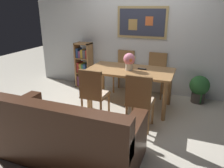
{
  "coord_description": "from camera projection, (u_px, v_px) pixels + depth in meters",
  "views": [
    {
      "loc": [
        1.11,
        -3.22,
        1.82
      ],
      "look_at": [
        -0.07,
        -0.17,
        0.65
      ],
      "focal_mm": 34.55,
      "sensor_mm": 36.0,
      "label": 1
    }
  ],
  "objects": [
    {
      "name": "ground_plane",
      "position": [
        119.0,
        116.0,
        3.81
      ],
      "size": [
        12.0,
        12.0,
        0.0
      ],
      "primitive_type": "plane",
      "color": "beige"
    },
    {
      "name": "wall_back_with_painting",
      "position": [
        142.0,
        33.0,
        4.62
      ],
      "size": [
        5.2,
        0.14,
        2.6
      ],
      "color": "silver",
      "rests_on": "ground_plane"
    },
    {
      "name": "dining_table",
      "position": [
        130.0,
        74.0,
        4.0
      ],
      "size": [
        1.57,
        0.84,
        0.74
      ],
      "color": "#9E7042",
      "rests_on": "ground_plane"
    },
    {
      "name": "dining_chair_far_right",
      "position": [
        156.0,
        71.0,
        4.59
      ],
      "size": [
        0.4,
        0.41,
        0.91
      ],
      "color": "#9E7042",
      "rests_on": "ground_plane"
    },
    {
      "name": "dining_chair_near_right",
      "position": [
        140.0,
        98.0,
        3.22
      ],
      "size": [
        0.4,
        0.41,
        0.91
      ],
      "color": "#9E7042",
      "rests_on": "ground_plane"
    },
    {
      "name": "dining_chair_far_left",
      "position": [
        125.0,
        68.0,
        4.83
      ],
      "size": [
        0.4,
        0.41,
        0.91
      ],
      "color": "#9E7042",
      "rests_on": "ground_plane"
    },
    {
      "name": "dining_chair_near_left",
      "position": [
        93.0,
        91.0,
        3.49
      ],
      "size": [
        0.4,
        0.41,
        0.91
      ],
      "color": "#9E7042",
      "rests_on": "ground_plane"
    },
    {
      "name": "leather_couch",
      "position": [
        67.0,
        136.0,
        2.67
      ],
      "size": [
        1.8,
        0.84,
        0.84
      ],
      "color": "#472819",
      "rests_on": "ground_plane"
    },
    {
      "name": "bookshelf",
      "position": [
        84.0,
        66.0,
        5.08
      ],
      "size": [
        0.36,
        0.28,
        1.05
      ],
      "color": "#9E7042",
      "rests_on": "ground_plane"
    },
    {
      "name": "potted_ivy",
      "position": [
        199.0,
        88.0,
        4.28
      ],
      "size": [
        0.38,
        0.38,
        0.59
      ],
      "color": "#4C4742",
      "rests_on": "ground_plane"
    },
    {
      "name": "flower_vase",
      "position": [
        129.0,
        60.0,
        3.87
      ],
      "size": [
        0.21,
        0.21,
        0.31
      ],
      "color": "beige",
      "rests_on": "dining_table"
    },
    {
      "name": "tv_remote",
      "position": [
        142.0,
        69.0,
        3.97
      ],
      "size": [
        0.16,
        0.04,
        0.02
      ],
      "color": "black",
      "rests_on": "dining_table"
    }
  ]
}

